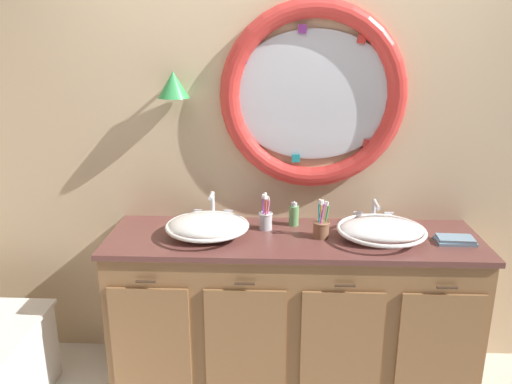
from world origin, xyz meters
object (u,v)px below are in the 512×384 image
(sink_basin_right, at_px, (381,230))
(soap_dispenser, at_px, (294,215))
(sink_basin_left, at_px, (207,226))
(folded_hand_towel, at_px, (455,240))
(toothbrush_holder_left, at_px, (266,219))
(toothbrush_holder_right, at_px, (321,228))

(sink_basin_right, relative_size, soap_dispenser, 3.24)
(sink_basin_left, bearing_deg, folded_hand_towel, -1.26)
(sink_basin_left, height_order, soap_dispenser, soap_dispenser)
(sink_basin_right, bearing_deg, toothbrush_holder_left, 168.61)
(sink_basin_right, xyz_separation_m, folded_hand_towel, (0.38, -0.03, -0.04))
(toothbrush_holder_right, bearing_deg, sink_basin_left, -178.45)
(soap_dispenser, bearing_deg, toothbrush_holder_left, -156.25)
(folded_hand_towel, bearing_deg, sink_basin_right, 175.69)
(sink_basin_right, relative_size, toothbrush_holder_left, 2.25)
(folded_hand_towel, bearing_deg, toothbrush_holder_right, 176.30)
(toothbrush_holder_left, xyz_separation_m, toothbrush_holder_right, (0.30, -0.11, -0.00))
(toothbrush_holder_right, bearing_deg, sink_basin_right, -2.98)
(soap_dispenser, height_order, folded_hand_towel, soap_dispenser)
(toothbrush_holder_right, relative_size, soap_dispenser, 1.47)
(soap_dispenser, bearing_deg, sink_basin_right, -23.08)
(sink_basin_right, xyz_separation_m, soap_dispenser, (-0.45, 0.19, 0.01))
(sink_basin_right, bearing_deg, soap_dispenser, 156.92)
(toothbrush_holder_left, distance_m, folded_hand_towel, 1.00)
(sink_basin_left, bearing_deg, toothbrush_holder_right, 1.55)
(toothbrush_holder_right, height_order, folded_hand_towel, toothbrush_holder_right)
(toothbrush_holder_right, distance_m, folded_hand_towel, 0.69)
(toothbrush_holder_left, bearing_deg, toothbrush_holder_right, -19.73)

